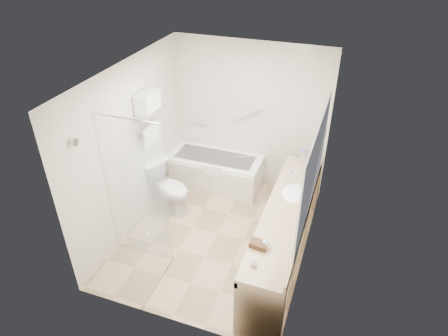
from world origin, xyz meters
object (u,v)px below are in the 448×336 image
(vanity_counter, at_px, (285,222))
(amenity_basket, at_px, (259,245))
(toilet, at_px, (169,188))
(water_bottle_left, at_px, (292,177))
(bathtub, at_px, (215,170))

(vanity_counter, relative_size, amenity_basket, 13.36)
(vanity_counter, height_order, toilet, vanity_counter)
(toilet, height_order, water_bottle_left, water_bottle_left)
(vanity_counter, bearing_deg, water_bottle_left, 95.78)
(amenity_basket, relative_size, water_bottle_left, 1.01)
(bathtub, distance_m, water_bottle_left, 1.77)
(water_bottle_left, bearing_deg, vanity_counter, -84.22)
(vanity_counter, xyz_separation_m, toilet, (-1.97, 0.50, -0.25))
(bathtub, relative_size, vanity_counter, 0.59)
(bathtub, distance_m, amenity_basket, 2.63)
(bathtub, bearing_deg, vanity_counter, -42.35)
(bathtub, distance_m, vanity_counter, 2.09)
(amenity_basket, bearing_deg, toilet, 144.75)
(bathtub, bearing_deg, amenity_basket, -57.88)
(amenity_basket, xyz_separation_m, water_bottle_left, (0.10, 1.42, 0.06))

